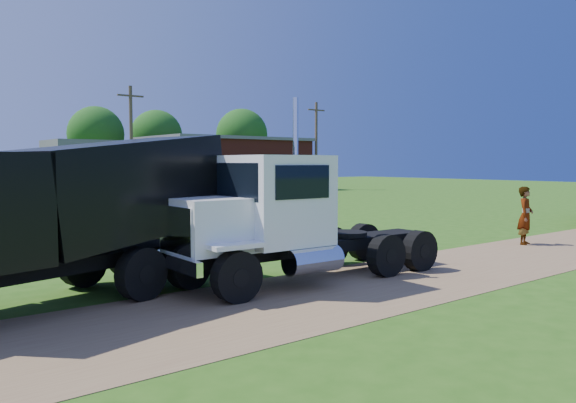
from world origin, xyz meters
TOP-DOWN VIEW (x-y plane):
  - ground at (0.00, 0.00)m, footprint 140.00×140.00m
  - dirt_track at (0.00, 0.00)m, footprint 120.00×4.20m
  - white_semi_tractor at (-4.68, 1.50)m, footprint 7.37×2.72m
  - black_dump_truck at (-9.25, 2.64)m, footprint 8.16×4.22m
  - orange_pickup at (-3.49, 11.08)m, footprint 6.40×3.78m
  - spectator_a at (5.77, 1.11)m, footprint 0.84×0.68m
  - spectator_b at (-1.78, 7.94)m, footprint 1.02×0.91m
  - brick_building at (18.00, 40.00)m, footprint 15.40×10.40m
  - tan_shed at (4.00, 40.00)m, footprint 6.20×5.40m
  - utility_poles at (6.00, 35.00)m, footprint 42.20×0.28m
  - tree_row at (0.25, 50.40)m, footprint 54.77×9.25m

SIDE VIEW (x-z plane):
  - ground at x=0.00m, z-range 0.00..0.00m
  - dirt_track at x=0.00m, z-range 0.00..0.01m
  - orange_pickup at x=-3.49m, z-range 0.00..1.67m
  - spectator_b at x=-1.78m, z-range 0.00..1.72m
  - spectator_a at x=5.77m, z-range 0.00..2.00m
  - white_semi_tractor at x=-4.68m, z-range -0.70..3.72m
  - black_dump_truck at x=-9.25m, z-range 0.17..3.63m
  - tan_shed at x=4.00m, z-range 0.07..4.77m
  - brick_building at x=18.00m, z-range 0.01..5.31m
  - utility_poles at x=6.00m, z-range 0.21..9.21m
  - tree_row at x=0.25m, z-range 0.83..12.72m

